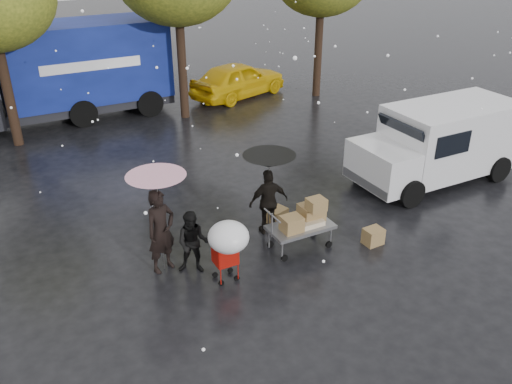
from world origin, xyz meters
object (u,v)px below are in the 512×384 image
shopping_cart (228,240)px  white_van (440,142)px  blue_truck (62,73)px  person_pink (161,231)px  vendor_cart (304,220)px  person_black (269,202)px  yellow_taxi (238,79)px

shopping_cart → white_van: (7.51, 1.76, 0.10)m
blue_truck → person_pink: bearing=-90.5°
vendor_cart → blue_truck: 12.18m
person_black → shopping_cart: 2.26m
white_van → vendor_cart: bearing=-166.4°
white_van → blue_truck: 13.44m
vendor_cart → yellow_taxi: bearing=71.0°
person_black → blue_truck: bearing=-68.5°
white_van → yellow_taxi: (-1.51, 9.94, -0.41)m
white_van → blue_truck: (-8.43, 10.45, 0.60)m
person_black → white_van: 5.79m
person_black → yellow_taxi: bearing=-104.9°
shopping_cart → person_black: bearing=39.3°
person_pink → white_van: bearing=-15.0°
white_van → yellow_taxi: 10.06m
white_van → shopping_cart: bearing=-166.8°
shopping_cart → yellow_taxi: bearing=62.9°
yellow_taxi → shopping_cart: bearing=135.1°
person_black → yellow_taxi: (4.26, 10.28, -0.08)m
blue_truck → yellow_taxi: bearing=-4.2°
person_black → vendor_cart: 1.04m
person_black → person_pink: bearing=13.5°
shopping_cart → person_pink: bearing=132.1°
white_van → person_black: bearing=-176.6°
person_pink → vendor_cart: bearing=-31.3°
person_black → white_van: (5.77, 0.34, 0.33)m
yellow_taxi → blue_truck: bearing=68.0°
person_pink → person_black: 2.78m
shopping_cart → white_van: 7.71m
white_van → blue_truck: size_ratio=0.59×
person_pink → yellow_taxi: 12.69m
person_pink → person_black: bearing=-13.3°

